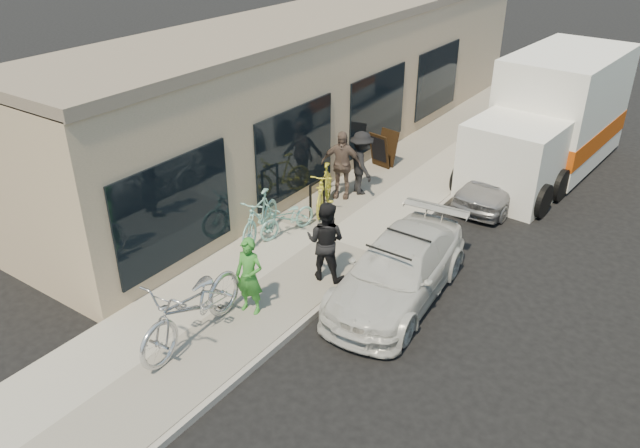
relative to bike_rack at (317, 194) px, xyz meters
The scene contains 17 objects.
ground 4.74m from the bike_rack, 54.72° to the right, with size 120.00×120.00×0.00m, color black.
sidewalk 1.26m from the bike_rack, 49.46° to the right, with size 3.00×34.00×0.15m, color #9F9B8F.
curb 2.49m from the bike_rack, 20.13° to the right, with size 0.12×34.00×0.13m, color #9A958D.
storefront 5.07m from the bike_rack, 121.32° to the left, with size 3.60×20.00×4.22m.
bike_rack is the anchor object (origin of this frame).
sandwich_board 3.62m from the bike_rack, 93.50° to the left, with size 0.72×0.73×1.02m.
sedan_white 3.71m from the bike_rack, 29.29° to the right, with size 2.08×4.37×1.27m.
sedan_silver 4.81m from the bike_rack, 47.57° to the left, with size 1.33×3.31×1.13m, color #949499.
moving_truck 7.55m from the bike_rack, 61.46° to the left, with size 2.94×6.82×3.28m.
tandem_bike 5.30m from the bike_rack, 78.98° to the right, with size 0.91×2.60×1.37m, color silver.
woman_rider 4.20m from the bike_rack, 72.31° to the right, with size 0.56×0.37×1.55m, color #34892D.
man_standing 2.85m from the bike_rack, 51.47° to the right, with size 0.83×0.64×1.70m, color black.
cruiser_bike_a 1.77m from the bike_rack, 102.05° to the right, with size 0.52×1.85×1.11m, color #85C6B9.
cruiser_bike_b 1.20m from the bike_rack, 90.14° to the right, with size 0.54×1.56×0.82m, color #85C6B9.
cruiser_bike_c 0.35m from the bike_rack, 95.26° to the left, with size 0.52×1.84×1.11m, color gold.
bystander_a 1.73m from the bike_rack, 82.98° to the left, with size 1.09×0.63×1.69m, color black.
bystander_b 1.27m from the bike_rack, 94.66° to the left, with size 1.05×0.44×1.79m, color brown.
Camera 1 is at (5.21, -7.40, 7.23)m, focal length 35.00 mm.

